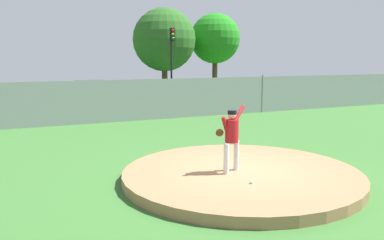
# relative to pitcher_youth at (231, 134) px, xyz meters

# --- Properties ---
(ground_plane) EXTENTS (80.00, 80.00, 0.00)m
(ground_plane) POSITION_rel_pitcher_youth_xyz_m (0.30, 6.02, -1.15)
(ground_plane) COLOR #386B2D
(asphalt_strip) EXTENTS (44.00, 7.00, 0.01)m
(asphalt_strip) POSITION_rel_pitcher_youth_xyz_m (0.30, 14.52, -1.15)
(asphalt_strip) COLOR #2B2B2D
(asphalt_strip) RESTS_ON ground_plane
(pitchers_mound) EXTENTS (5.76, 5.76, 0.24)m
(pitchers_mound) POSITION_rel_pitcher_youth_xyz_m (0.30, 0.02, -1.03)
(pitchers_mound) COLOR #99704C
(pitchers_mound) RESTS_ON ground_plane
(pitcher_youth) EXTENTS (0.79, 0.32, 1.59)m
(pitcher_youth) POSITION_rel_pitcher_youth_xyz_m (0.00, 0.00, 0.00)
(pitcher_youth) COLOR silver
(pitcher_youth) RESTS_ON pitchers_mound
(baseball) EXTENTS (0.07, 0.07, 0.07)m
(baseball) POSITION_rel_pitcher_youth_xyz_m (-0.05, -0.97, -0.88)
(baseball) COLOR white
(baseball) RESTS_ON pitchers_mound
(chainlink_fence) EXTENTS (37.68, 0.07, 2.06)m
(chainlink_fence) POSITION_rel_pitcher_youth_xyz_m (0.30, 10.02, -0.17)
(chainlink_fence) COLOR gray
(chainlink_fence) RESTS_ON ground_plane
(parked_car_white) EXTENTS (1.98, 4.63, 1.63)m
(parked_car_white) POSITION_rel_pitcher_youth_xyz_m (4.80, 14.90, -0.37)
(parked_car_white) COLOR silver
(parked_car_white) RESTS_ON ground_plane
(parked_car_teal) EXTENTS (1.94, 4.72, 1.70)m
(parked_car_teal) POSITION_rel_pitcher_youth_xyz_m (-0.52, 14.20, -0.34)
(parked_car_teal) COLOR #146066
(parked_car_teal) RESTS_ON ground_plane
(parked_car_red) EXTENTS (2.00, 4.49, 1.60)m
(parked_car_red) POSITION_rel_pitcher_youth_xyz_m (10.88, 14.87, -0.38)
(parked_car_red) COLOR #A81919
(parked_car_red) RESTS_ON ground_plane
(traffic_cone_orange) EXTENTS (0.40, 0.40, 0.55)m
(traffic_cone_orange) POSITION_rel_pitcher_youth_xyz_m (7.25, 15.20, -0.89)
(traffic_cone_orange) COLOR orange
(traffic_cone_orange) RESTS_ON asphalt_strip
(traffic_light_far) EXTENTS (0.28, 0.46, 5.08)m
(traffic_light_far) POSITION_rel_pitcher_youth_xyz_m (5.91, 18.58, 2.31)
(traffic_light_far) COLOR black
(traffic_light_far) RESTS_ON ground_plane
(tree_tall_centre) EXTENTS (5.22, 5.22, 7.10)m
(tree_tall_centre) POSITION_rel_pitcher_youth_xyz_m (7.10, 23.21, 3.33)
(tree_tall_centre) COLOR #4C331E
(tree_tall_centre) RESTS_ON ground_plane
(tree_leaning_west) EXTENTS (4.46, 4.46, 6.95)m
(tree_leaning_west) POSITION_rel_pitcher_youth_xyz_m (12.17, 23.79, 3.54)
(tree_leaning_west) COLOR #4C331E
(tree_leaning_west) RESTS_ON ground_plane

